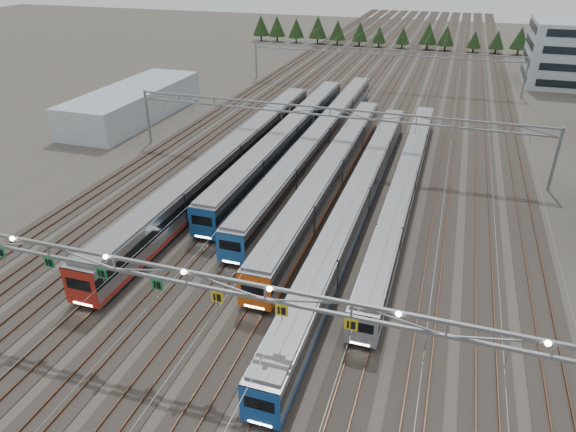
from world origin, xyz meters
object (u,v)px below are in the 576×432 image
(train_e, at_px, (357,199))
(train_d, at_px, (331,172))
(gantry_near, at_px, (185,281))
(west_shed, at_px, (134,103))
(gantry_mid, at_px, (330,119))
(gantry_far, at_px, (382,56))
(train_c, at_px, (320,139))
(train_f, at_px, (405,183))
(train_a, at_px, (230,158))
(train_b, at_px, (287,137))

(train_e, bearing_deg, train_d, 125.91)
(gantry_near, bearing_deg, west_shed, 126.44)
(gantry_mid, height_order, gantry_far, same)
(train_c, relative_size, train_f, 1.15)
(train_a, xyz_separation_m, gantry_far, (11.25, 52.67, 4.09))
(train_f, distance_m, gantry_near, 34.84)
(train_a, height_order, train_f, train_a)
(train_e, bearing_deg, gantry_near, -104.58)
(gantry_near, bearing_deg, gantry_far, 89.97)
(train_d, height_order, gantry_far, gantry_far)
(train_c, bearing_deg, train_e, -63.10)
(gantry_near, bearing_deg, train_c, 92.87)
(train_b, bearing_deg, train_f, -29.15)
(train_f, xyz_separation_m, gantry_near, (-11.30, -32.55, 5.20))
(train_f, height_order, gantry_mid, gantry_mid)
(gantry_far, bearing_deg, train_a, -102.06)
(train_b, xyz_separation_m, train_c, (4.50, 1.29, -0.10))
(train_c, height_order, gantry_far, gantry_far)
(train_c, height_order, train_e, train_c)
(train_f, bearing_deg, gantry_mid, 146.07)
(train_e, bearing_deg, west_shed, 151.12)
(train_d, xyz_separation_m, train_e, (4.50, -6.21, -0.16))
(train_e, bearing_deg, train_c, 116.90)
(gantry_near, relative_size, west_shed, 1.88)
(train_b, bearing_deg, gantry_mid, -20.10)
(train_c, height_order, west_shed, west_shed)
(train_d, bearing_deg, gantry_far, 92.44)
(train_d, bearing_deg, train_e, -54.09)
(train_c, relative_size, train_e, 1.05)
(train_c, xyz_separation_m, gantry_mid, (2.25, -3.76, 4.26))
(gantry_mid, bearing_deg, gantry_far, 90.00)
(train_a, height_order, train_e, train_a)
(train_b, relative_size, gantry_mid, 0.98)
(train_a, distance_m, train_c, 14.55)
(train_b, distance_m, train_f, 20.61)
(train_f, bearing_deg, train_e, -125.07)
(train_b, bearing_deg, gantry_far, 80.98)
(gantry_mid, distance_m, west_shed, 38.86)
(train_a, relative_size, train_b, 1.10)
(gantry_mid, bearing_deg, train_b, 159.90)
(train_b, relative_size, west_shed, 1.83)
(train_e, height_order, gantry_far, gantry_far)
(train_d, relative_size, gantry_near, 0.93)
(train_b, relative_size, train_e, 0.90)
(train_e, relative_size, gantry_far, 1.08)
(gantry_near, relative_size, gantry_far, 1.00)
(gantry_near, distance_m, gantry_mid, 40.12)
(train_a, height_order, gantry_far, gantry_far)
(train_b, xyz_separation_m, train_f, (18.00, -10.04, -0.34))
(train_a, xyz_separation_m, gantry_mid, (11.25, 7.67, 4.09))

